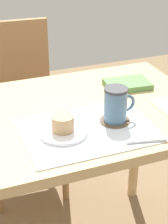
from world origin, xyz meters
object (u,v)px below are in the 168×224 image
small_book (127,84)px  dining_table (66,135)px  coffee_mug (116,104)px  wooden_chair (19,101)px  pastry_plate (63,132)px  pastry (63,123)px

small_book → dining_table: bearing=-154.0°
coffee_mug → small_book: coffee_mug is taller
coffee_mug → small_book: size_ratio=0.67×
dining_table → wooden_chair: (-0.05, 0.65, -0.15)m
pastry_plate → small_book: (0.36, 0.26, 0.00)m
dining_table → wooden_chair: wooden_chair is taller
pastry_plate → coffee_mug: bearing=3.2°
pastry → small_book: bearing=35.4°
pastry → coffee_mug: (0.19, 0.01, 0.03)m
coffee_mug → pastry: bearing=-176.8°
dining_table → coffee_mug: (0.14, -0.13, 0.17)m
dining_table → small_book: small_book is taller
wooden_chair → pastry: 0.85m
dining_table → wooden_chair: 0.67m
dining_table → pastry_plate: 0.19m
dining_table → pastry_plate: size_ratio=6.56×
pastry_plate → pastry: pastry is taller
dining_table → wooden_chair: size_ratio=1.16×
pastry → coffee_mug: 0.19m
dining_table → coffee_mug: bearing=-44.4°
dining_table → coffee_mug: 0.25m
pastry_plate → coffee_mug: (0.19, 0.01, 0.06)m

